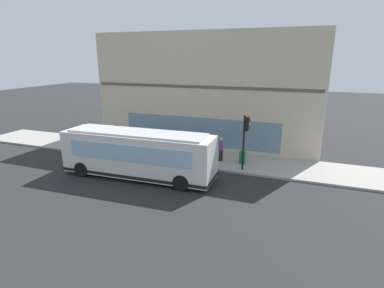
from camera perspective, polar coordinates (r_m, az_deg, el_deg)
name	(u,v)px	position (r m, az deg, el deg)	size (l,w,h in m)	color
ground	(163,179)	(20.11, -5.46, -6.50)	(120.00, 120.00, 0.00)	#262628
sidewalk_curb	(189,156)	(24.16, -0.52, -2.33)	(4.31, 40.00, 0.15)	#9E9991
building_corner	(216,88)	(29.70, 4.42, 10.42)	(9.71, 19.20, 9.65)	beige
city_bus_nearside	(138,154)	(20.17, -10.03, -1.91)	(2.87, 10.12, 3.07)	silver
traffic_light_near_corner	(246,133)	(20.68, 9.98, 2.09)	(0.32, 0.49, 3.78)	black
fire_hydrant	(209,148)	(24.83, 3.19, -0.79)	(0.35, 0.35, 0.74)	yellow
pedestrian_near_building_entrance	(221,147)	(22.73, 5.41, -0.65)	(0.32, 0.32, 1.79)	black
pedestrian_near_hydrant	(117,132)	(28.61, -13.80, 2.19)	(0.32, 0.32, 1.62)	#B23338
newspaper_vending_box	(242,157)	(22.60, 9.37, -2.45)	(0.44, 0.42, 0.90)	#197233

